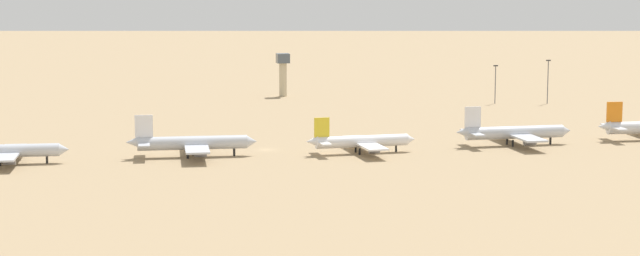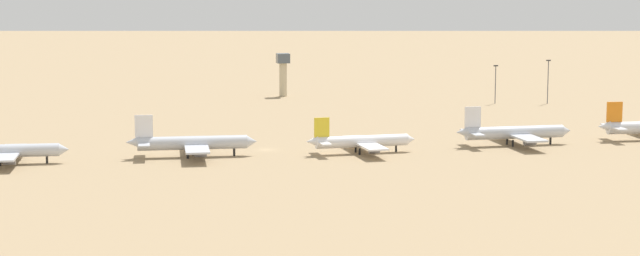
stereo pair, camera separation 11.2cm
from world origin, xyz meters
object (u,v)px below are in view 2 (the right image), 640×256
(control_tower, at_px, (283,71))
(light_pole_west, at_px, (495,81))
(parked_jet_white_1, at_px, (4,151))
(parked_jet_white_4, at_px, (513,133))
(light_pole_mid, at_px, (548,79))
(parked_jet_white_2, at_px, (191,143))
(parked_jet_yellow_3, at_px, (361,141))

(control_tower, xyz_separation_m, light_pole_west, (77.55, -42.90, -2.04))
(control_tower, bearing_deg, light_pole_west, -28.95)
(parked_jet_white_1, height_order, parked_jet_white_4, parked_jet_white_4)
(control_tower, bearing_deg, light_pole_mid, -26.07)
(control_tower, distance_m, light_pole_west, 88.65)
(parked_jet_white_2, relative_size, parked_jet_white_4, 1.01)
(parked_jet_yellow_3, bearing_deg, light_pole_west, 50.02)
(parked_jet_yellow_3, relative_size, light_pole_west, 2.12)
(parked_jet_white_4, bearing_deg, parked_jet_white_1, -179.11)
(parked_jet_white_4, bearing_deg, parked_jet_yellow_3, -174.45)
(parked_jet_white_2, bearing_deg, light_pole_mid, 36.78)
(parked_jet_white_2, distance_m, parked_jet_yellow_3, 47.68)
(light_pole_mid, bearing_deg, parked_jet_white_4, -119.05)
(parked_jet_yellow_3, bearing_deg, parked_jet_white_1, 175.96)
(light_pole_west, height_order, light_pole_mid, light_pole_mid)
(parked_jet_white_2, distance_m, parked_jet_white_4, 95.33)
(control_tower, xyz_separation_m, light_pole_mid, (97.60, -47.75, -0.94))
(parked_jet_white_2, relative_size, light_pole_mid, 2.09)
(parked_jet_white_2, bearing_deg, light_pole_west, 42.00)
(light_pole_west, bearing_deg, parked_jet_white_2, -141.55)
(parked_jet_white_2, height_order, parked_jet_white_4, parked_jet_white_2)
(parked_jet_white_4, distance_m, light_pole_west, 107.99)
(light_pole_mid, bearing_deg, parked_jet_yellow_3, -134.98)
(parked_jet_white_2, distance_m, control_tower, 154.81)
(parked_jet_yellow_3, xyz_separation_m, parked_jet_white_4, (47.83, 4.55, 0.43))
(parked_jet_yellow_3, bearing_deg, parked_jet_white_2, 172.53)
(parked_jet_white_4, distance_m, control_tower, 151.77)
(parked_jet_white_2, height_order, light_pole_west, light_pole_west)
(light_pole_west, bearing_deg, parked_jet_white_4, -108.43)
(parked_jet_white_4, xyz_separation_m, light_pole_west, (34.10, 102.35, 4.90))
(parked_jet_white_1, height_order, parked_jet_white_2, parked_jet_white_2)
(parked_jet_white_1, bearing_deg, control_tower, 59.02)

